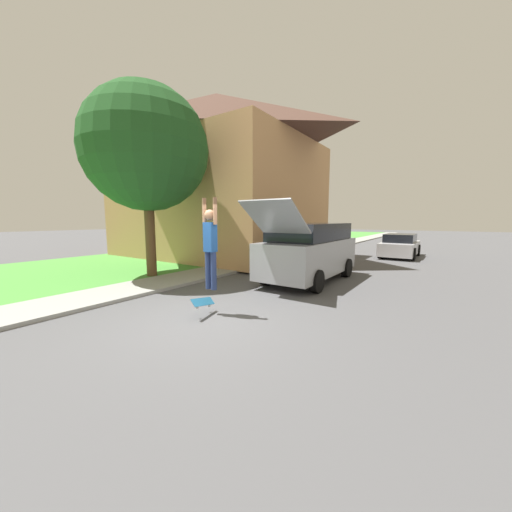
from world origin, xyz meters
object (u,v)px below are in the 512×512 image
lawn_tree_near (146,149)px  car_down_street (400,246)px  suv_parked (310,250)px  skateboard (203,302)px  skateboarder (210,242)px

lawn_tree_near → car_down_street: bearing=60.6°
lawn_tree_near → suv_parked: 6.84m
lawn_tree_near → suv_parked: lawn_tree_near is taller
suv_parked → car_down_street: 9.20m
skateboard → suv_parked: bearing=85.1°
car_down_street → skateboard: bearing=-98.4°
suv_parked → car_down_street: suv_parked is taller
suv_parked → skateboarder: bearing=-94.0°
suv_parked → skateboarder: suv_parked is taller
car_down_street → skateboarder: 13.91m
lawn_tree_near → suv_parked: size_ratio=1.26×
car_down_street → skateboarder: (-1.97, -13.73, 1.03)m
car_down_street → skateboard: car_down_street is taller
lawn_tree_near → car_down_street: size_ratio=1.65×
lawn_tree_near → skateboarder: lawn_tree_near is taller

